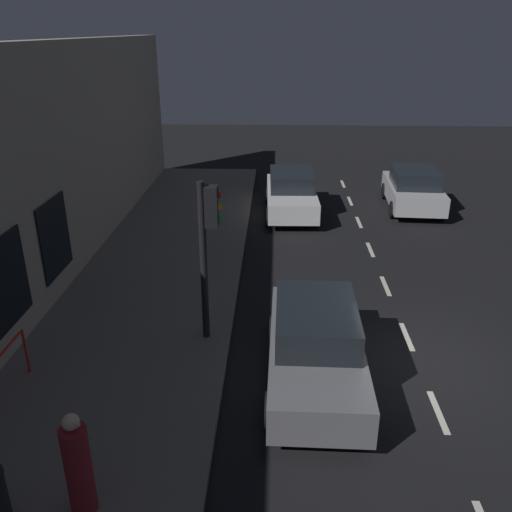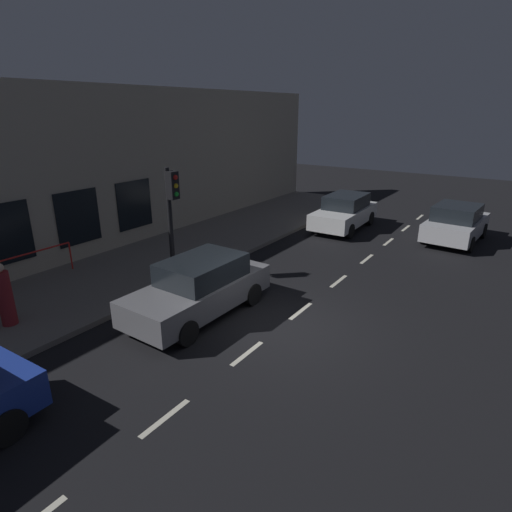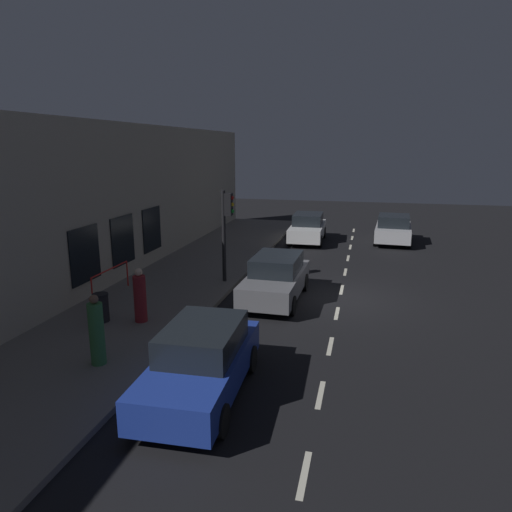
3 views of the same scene
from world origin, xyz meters
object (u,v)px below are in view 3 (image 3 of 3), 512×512
object	(u,v)px
parked_car_0	(276,278)
parked_car_2	(202,361)
parked_car_3	(393,229)
trash_bin	(101,307)
pedestrian_0	(140,297)
pedestrian_1	(97,332)
parked_car_1	(308,228)
traffic_light	(226,221)

from	to	relation	value
parked_car_0	parked_car_2	xyz separation A→B (m)	(0.30, 6.71, -0.00)
parked_car_3	trash_bin	world-z (taller)	parked_car_3
parked_car_3	pedestrian_0	bearing A→B (deg)	-115.21
pedestrian_1	trash_bin	size ratio (longest dim) A/B	2.01
parked_car_1	pedestrian_0	bearing A→B (deg)	75.38
parked_car_0	parked_car_2	distance (m)	6.72
pedestrian_1	trash_bin	world-z (taller)	pedestrian_1
parked_car_1	parked_car_3	world-z (taller)	same
traffic_light	trash_bin	xyz separation A→B (m)	(2.42, 4.98, -1.94)
pedestrian_0	pedestrian_1	size ratio (longest dim) A/B	0.94
parked_car_3	pedestrian_0	xyz separation A→B (m)	(7.93, 14.56, 0.12)
traffic_light	pedestrian_1	size ratio (longest dim) A/B	2.02
parked_car_0	parked_car_3	xyz separation A→B (m)	(-4.46, -11.17, -0.00)
parked_car_1	parked_car_3	distance (m)	4.76
parked_car_3	parked_car_1	bearing A→B (deg)	-167.75
parked_car_3	pedestrian_1	xyz separation A→B (m)	(7.62, 17.36, 0.17)
traffic_light	pedestrian_1	world-z (taller)	traffic_light
parked_car_0	trash_bin	world-z (taller)	parked_car_0
traffic_light	parked_car_2	bearing A→B (deg)	103.29
parked_car_0	parked_car_1	world-z (taller)	same
pedestrian_1	pedestrian_0	bearing A→B (deg)	21.99
traffic_light	pedestrian_1	xyz separation A→B (m)	(0.96, 7.49, -1.57)
parked_car_3	parked_car_2	bearing A→B (deg)	-101.56
traffic_light	parked_car_0	xyz separation A→B (m)	(-2.20, 1.30, -1.74)
parked_car_1	pedestrian_0	size ratio (longest dim) A/B	2.64
pedestrian_0	pedestrian_1	xyz separation A→B (m)	(-0.31, 2.80, 0.05)
parked_car_0	parked_car_2	size ratio (longest dim) A/B	1.02
parked_car_2	pedestrian_0	world-z (taller)	pedestrian_0
traffic_light	parked_car_1	size ratio (longest dim) A/B	0.81
traffic_light	pedestrian_0	distance (m)	5.12
traffic_light	parked_car_2	distance (m)	8.41
parked_car_2	trash_bin	size ratio (longest dim) A/B	4.93
parked_car_2	trash_bin	world-z (taller)	parked_car_2
pedestrian_0	trash_bin	xyz separation A→B (m)	(1.15, 0.29, -0.32)
pedestrian_0	trash_bin	distance (m)	1.23
parked_car_0	parked_car_2	world-z (taller)	same
parked_car_1	trash_bin	world-z (taller)	parked_car_1
parked_car_1	parked_car_2	world-z (taller)	same
parked_car_1	parked_car_2	xyz separation A→B (m)	(0.07, 17.15, -0.00)
parked_car_0	pedestrian_0	world-z (taller)	pedestrian_0
parked_car_0	pedestrian_1	xyz separation A→B (m)	(3.16, 6.19, 0.17)
traffic_light	parked_car_0	size ratio (longest dim) A/B	0.81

